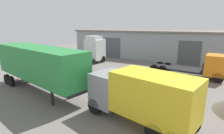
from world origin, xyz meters
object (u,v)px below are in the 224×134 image
object	(u,v)px
container_trailer_green	(38,64)
flatbed_truck_orange	(202,66)
tractor_unit_white	(93,50)
traffic_cone	(89,71)
box_truck_grey	(140,95)

from	to	relation	value
container_trailer_green	flatbed_truck_orange	world-z (taller)	container_trailer_green
tractor_unit_white	container_trailer_green	world-z (taller)	tractor_unit_white
flatbed_truck_orange	tractor_unit_white	bearing A→B (deg)	-177.55
traffic_cone	box_truck_grey	bearing A→B (deg)	-39.79
box_truck_grey	traffic_cone	world-z (taller)	box_truck_grey
container_trailer_green	box_truck_grey	size ratio (longest dim) A/B	1.59
container_trailer_green	flatbed_truck_orange	xyz separation A→B (m)	(12.40, 11.67, -1.25)
container_trailer_green	traffic_cone	bearing A→B (deg)	101.29
container_trailer_green	box_truck_grey	world-z (taller)	container_trailer_green
flatbed_truck_orange	traffic_cone	distance (m)	13.17
tractor_unit_white	container_trailer_green	bearing A→B (deg)	-159.98
tractor_unit_white	box_truck_grey	world-z (taller)	tractor_unit_white
tractor_unit_white	flatbed_truck_orange	world-z (taller)	tractor_unit_white
box_truck_grey	flatbed_truck_orange	size ratio (longest dim) A/B	0.86
box_truck_grey	flatbed_truck_orange	world-z (taller)	box_truck_grey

